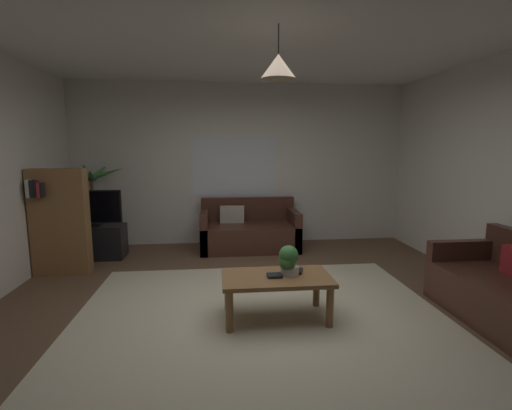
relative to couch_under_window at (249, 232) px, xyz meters
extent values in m
cube|color=brown|center=(-0.10, -2.34, -0.29)|extent=(5.67, 5.62, 0.02)
cube|color=beige|center=(-0.10, -2.54, -0.27)|extent=(3.68, 3.09, 0.01)
cube|color=silver|center=(-0.10, 0.50, 1.10)|extent=(5.79, 0.06, 2.74)
cube|color=white|center=(-0.10, -2.34, 2.48)|extent=(5.67, 5.62, 0.02)
cube|color=white|center=(-0.21, 0.47, 1.06)|extent=(1.45, 0.01, 1.01)
cube|color=#47281E|center=(0.00, -0.04, -0.07)|extent=(1.59, 0.82, 0.42)
cube|color=#47281E|center=(0.00, 0.31, 0.34)|extent=(1.59, 0.12, 0.40)
cube|color=#47281E|center=(-0.73, -0.04, 0.04)|extent=(0.12, 0.82, 0.64)
cube|color=#47281E|center=(0.74, -0.04, 0.04)|extent=(0.12, 0.82, 0.64)
cube|color=#B7AD9E|center=(-0.27, 0.13, 0.28)|extent=(0.41, 0.14, 0.28)
cube|color=#47281E|center=(2.23, -2.90, -0.07)|extent=(0.82, 1.48, 0.42)
cube|color=#47281E|center=(2.23, -2.22, 0.04)|extent=(0.82, 0.12, 0.64)
cube|color=olive|center=(0.05, -2.58, 0.14)|extent=(1.05, 0.60, 0.04)
cylinder|color=olive|center=(-0.42, -2.81, -0.08)|extent=(0.07, 0.07, 0.39)
cylinder|color=olive|center=(0.51, -2.81, -0.08)|extent=(0.07, 0.07, 0.39)
cylinder|color=olive|center=(-0.42, -2.34, -0.08)|extent=(0.07, 0.07, 0.39)
cylinder|color=olive|center=(0.51, -2.34, -0.08)|extent=(0.07, 0.07, 0.39)
cube|color=black|center=(0.02, -2.60, 0.17)|extent=(0.14, 0.12, 0.03)
cube|color=black|center=(0.30, -2.49, 0.17)|extent=(0.10, 0.17, 0.02)
cylinder|color=beige|center=(0.18, -2.56, 0.20)|extent=(0.18, 0.18, 0.08)
sphere|color=#3D7F3D|center=(0.15, -2.58, 0.30)|extent=(0.17, 0.17, 0.17)
sphere|color=#3D7F3D|center=(0.16, -2.57, 0.36)|extent=(0.19, 0.19, 0.19)
cube|color=black|center=(-2.38, -0.28, -0.03)|extent=(0.90, 0.44, 0.50)
cube|color=black|center=(-2.38, -0.30, 0.52)|extent=(0.87, 0.05, 0.49)
cube|color=black|center=(-2.38, -0.32, 0.52)|extent=(0.83, 0.00, 0.45)
cube|color=black|center=(-2.38, -0.30, 0.24)|extent=(0.24, 0.16, 0.04)
cylinder|color=beige|center=(-2.52, 0.20, -0.13)|extent=(0.32, 0.32, 0.30)
cylinder|color=brown|center=(-2.52, 0.20, 0.47)|extent=(0.05, 0.05, 0.89)
cone|color=#3D7F3D|center=(-2.27, 0.22, 0.99)|extent=(0.54, 0.15, 0.25)
cone|color=#3D7F3D|center=(-2.41, 0.39, 1.01)|extent=(0.27, 0.46, 0.35)
cone|color=#3D7F3D|center=(-2.66, 0.39, 1.03)|extent=(0.34, 0.47, 0.39)
cone|color=#3D7F3D|center=(-2.74, 0.23, 0.99)|extent=(0.49, 0.18, 0.26)
cone|color=#3D7F3D|center=(-2.63, 0.02, 1.00)|extent=(0.28, 0.44, 0.33)
cone|color=#3D7F3D|center=(-2.46, 0.04, 0.98)|extent=(0.18, 0.37, 0.26)
cube|color=olive|center=(-2.56, -0.98, 0.42)|extent=(0.70, 0.22, 1.40)
cube|color=beige|center=(-2.84, -1.10, 0.89)|extent=(0.04, 0.16, 0.22)
cube|color=black|center=(-2.79, -1.10, 0.88)|extent=(0.04, 0.16, 0.22)
cube|color=black|center=(-2.75, -1.10, 0.88)|extent=(0.03, 0.16, 0.21)
cube|color=#B22D2D|center=(-2.71, -1.10, 0.87)|extent=(0.04, 0.16, 0.19)
cube|color=black|center=(-2.67, -1.10, 0.87)|extent=(0.03, 0.16, 0.18)
cylinder|color=black|center=(0.05, -2.58, 2.34)|extent=(0.01, 0.01, 0.25)
cone|color=tan|center=(0.05, -2.58, 2.11)|extent=(0.32, 0.32, 0.21)
camera|label=1|loc=(-0.51, -6.02, 1.39)|focal=26.29mm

